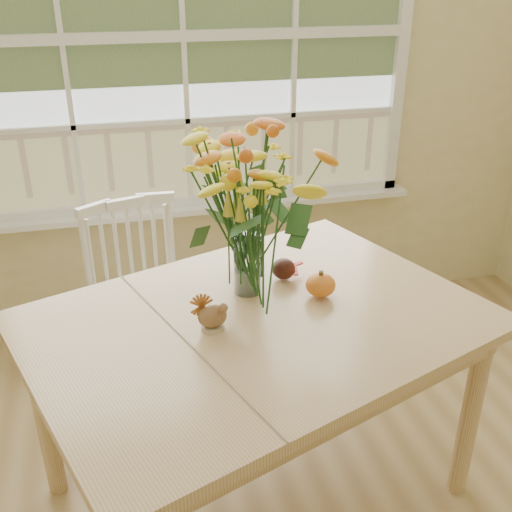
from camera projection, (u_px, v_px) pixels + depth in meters
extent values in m
cube|color=#D6CA88|center=(184.00, 78.00, 2.93)|extent=(4.00, 0.02, 2.70)
cube|color=silver|center=(182.00, 35.00, 2.83)|extent=(2.20, 0.00, 1.60)
cube|color=white|center=(193.00, 209.00, 3.16)|extent=(2.42, 0.12, 0.03)
cube|color=tan|center=(257.00, 322.00, 2.02)|extent=(1.75, 1.50, 0.04)
cube|color=tan|center=(257.00, 340.00, 2.05)|extent=(1.59, 1.34, 0.10)
cylinder|color=tan|center=(44.00, 414.00, 2.19)|extent=(0.07, 0.07, 0.75)
cylinder|color=tan|center=(471.00, 414.00, 2.19)|extent=(0.07, 0.07, 0.75)
cylinder|color=tan|center=(318.00, 310.00, 2.84)|extent=(0.07, 0.07, 0.75)
cube|color=white|center=(148.00, 318.00, 2.66)|extent=(0.52, 0.51, 0.05)
cube|color=white|center=(131.00, 254.00, 2.68)|extent=(0.43, 0.15, 0.49)
cylinder|color=white|center=(127.00, 390.00, 2.57)|extent=(0.04, 0.04, 0.42)
cylinder|color=white|center=(106.00, 353.00, 2.81)|extent=(0.04, 0.04, 0.42)
cylinder|color=white|center=(198.00, 368.00, 2.71)|extent=(0.04, 0.04, 0.42)
cylinder|color=white|center=(173.00, 334.00, 2.96)|extent=(0.04, 0.04, 0.42)
cylinder|color=white|center=(247.00, 264.00, 2.12)|extent=(0.10, 0.10, 0.22)
ellipsoid|color=#E35C1A|center=(320.00, 286.00, 2.12)|extent=(0.11, 0.11, 0.08)
cylinder|color=#CCB78C|center=(213.00, 327.00, 1.94)|extent=(0.08, 0.08, 0.01)
ellipsoid|color=brown|center=(212.00, 316.00, 1.92)|extent=(0.10, 0.07, 0.08)
ellipsoid|color=#38160F|center=(284.00, 270.00, 2.23)|extent=(0.09, 0.09, 0.08)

